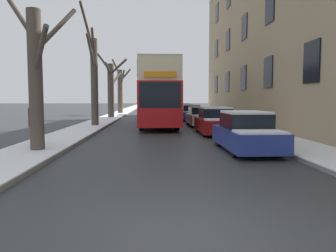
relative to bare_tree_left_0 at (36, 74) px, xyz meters
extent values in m
plane|color=#303335|center=(4.79, -7.26, -2.82)|extent=(320.00, 320.00, 0.00)
cube|color=slate|center=(-0.22, 45.74, -2.76)|extent=(2.29, 130.00, 0.13)
cube|color=white|center=(-0.22, 45.74, -2.68)|extent=(2.27, 130.00, 0.03)
cube|color=slate|center=(9.81, 45.74, -2.76)|extent=(2.29, 130.00, 0.13)
cube|color=white|center=(9.81, 45.74, -2.68)|extent=(2.27, 130.00, 0.03)
cube|color=tan|center=(15.45, 9.94, 4.16)|extent=(9.00, 35.78, 13.97)
cube|color=black|center=(10.92, 2.07, 0.72)|extent=(0.08, 1.40, 1.80)
cube|color=black|center=(10.92, 7.31, 0.72)|extent=(0.08, 1.40, 1.80)
cube|color=black|center=(10.92, 12.56, 0.72)|extent=(0.08, 1.40, 1.80)
cube|color=black|center=(10.92, 17.81, 0.72)|extent=(0.08, 1.40, 1.80)
cube|color=black|center=(10.92, 23.06, 0.72)|extent=(0.08, 1.40, 1.80)
cube|color=black|center=(10.92, 7.31, 4.44)|extent=(0.08, 1.40, 1.80)
cube|color=black|center=(10.92, 12.56, 4.44)|extent=(0.08, 1.40, 1.80)
cube|color=black|center=(10.92, 17.81, 4.44)|extent=(0.08, 1.40, 1.80)
cube|color=black|center=(10.92, 23.06, 4.44)|extent=(0.08, 1.40, 1.80)
cube|color=black|center=(10.92, 23.06, 8.16)|extent=(0.08, 1.40, 1.80)
cylinder|color=#4C4238|center=(0.00, -0.03, -0.30)|extent=(0.49, 0.49, 5.06)
cylinder|color=#4C4238|center=(0.43, -0.72, 0.71)|extent=(1.06, 1.57, 1.46)
cylinder|color=#4C4238|center=(0.56, 0.62, 1.66)|extent=(1.32, 1.50, 1.88)
cylinder|color=#4C4238|center=(-0.78, 0.40, 2.33)|extent=(1.77, 1.06, 2.33)
cylinder|color=#4C4238|center=(0.11, 11.12, 0.22)|extent=(0.49, 0.49, 6.08)
cylinder|color=#4C4238|center=(0.16, 10.59, 3.07)|extent=(0.27, 1.21, 1.48)
cylinder|color=#4C4238|center=(-0.16, 10.36, 3.81)|extent=(0.75, 1.73, 3.08)
cylinder|color=#4C4238|center=(0.07, 10.23, 2.28)|extent=(0.28, 1.93, 2.06)
cylinder|color=#4C4238|center=(-0.07, 21.63, -0.07)|extent=(0.64, 0.64, 5.51)
cylinder|color=#4C4238|center=(-0.71, 21.63, 2.81)|extent=(1.45, 0.23, 1.88)
cylinder|color=#4C4238|center=(0.76, 21.32, 2.38)|extent=(1.86, 0.88, 1.58)
cylinder|color=#4C4238|center=(-0.19, 20.73, 2.05)|extent=(0.47, 1.94, 1.25)
cylinder|color=#4C4238|center=(0.31, 22.60, 1.17)|extent=(1.02, 2.14, 1.69)
cylinder|color=#4C4238|center=(-0.10, 31.64, 0.08)|extent=(0.66, 0.66, 5.80)
cylinder|color=#4C4238|center=(0.25, 30.81, 1.61)|extent=(0.97, 1.92, 2.51)
cylinder|color=#4C4238|center=(-0.44, 30.55, 3.16)|extent=(0.95, 2.37, 1.93)
cylinder|color=#4C4238|center=(-0.05, 32.32, 2.16)|extent=(0.32, 1.54, 1.46)
cylinder|color=#4C4238|center=(0.63, 31.13, 2.22)|extent=(1.71, 1.29, 1.71)
cube|color=red|center=(4.53, 12.25, -1.16)|extent=(2.57, 11.61, 2.65)
cube|color=beige|center=(4.53, 12.25, 0.84)|extent=(2.52, 11.38, 1.35)
cube|color=beige|center=(4.53, 12.25, 1.58)|extent=(2.52, 11.38, 0.12)
cube|color=black|center=(4.53, 12.25, -0.64)|extent=(2.60, 10.22, 1.38)
cube|color=black|center=(4.53, 12.25, 0.91)|extent=(2.60, 10.22, 1.02)
cube|color=black|center=(4.53, 6.47, -0.64)|extent=(2.32, 0.06, 1.45)
cube|color=orange|center=(4.53, 6.46, 0.51)|extent=(1.80, 0.05, 0.32)
cylinder|color=black|center=(3.42, 8.77, -2.27)|extent=(0.30, 1.11, 1.11)
cylinder|color=black|center=(5.65, 8.77, -2.27)|extent=(0.30, 1.11, 1.11)
cylinder|color=black|center=(3.42, 15.51, -2.27)|extent=(0.30, 1.11, 1.11)
cylinder|color=black|center=(5.65, 15.51, -2.27)|extent=(0.30, 1.11, 1.11)
cube|color=navy|center=(7.60, 0.21, -2.32)|extent=(1.76, 4.31, 0.67)
cube|color=black|center=(7.60, 0.38, -1.70)|extent=(1.52, 2.15, 0.57)
cube|color=white|center=(7.60, 0.38, -1.37)|extent=(1.48, 2.05, 0.09)
cube|color=white|center=(7.60, -1.32, -1.94)|extent=(1.59, 1.12, 0.07)
cylinder|color=black|center=(6.83, -1.09, -2.49)|extent=(0.20, 0.67, 0.67)
cylinder|color=black|center=(8.38, -1.09, -2.49)|extent=(0.20, 0.67, 0.67)
cylinder|color=black|center=(6.83, 1.50, -2.49)|extent=(0.20, 0.67, 0.67)
cylinder|color=black|center=(8.38, 1.50, -2.49)|extent=(0.20, 0.67, 0.67)
cube|color=maroon|center=(7.60, 6.18, -2.30)|extent=(1.81, 4.22, 0.71)
cube|color=black|center=(7.60, 6.35, -1.67)|extent=(1.56, 2.11, 0.55)
cube|color=white|center=(7.60, 6.35, -1.35)|extent=(1.52, 2.00, 0.09)
cube|color=white|center=(7.60, 4.68, -1.91)|extent=(1.63, 1.10, 0.07)
cylinder|color=black|center=(6.81, 4.91, -2.50)|extent=(0.20, 0.64, 0.64)
cylinder|color=black|center=(8.40, 4.91, -2.50)|extent=(0.20, 0.64, 0.64)
cylinder|color=black|center=(6.81, 7.44, -2.50)|extent=(0.20, 0.64, 0.64)
cylinder|color=black|center=(8.40, 7.44, -2.50)|extent=(0.20, 0.64, 0.64)
cube|color=silver|center=(7.60, 11.90, -2.31)|extent=(1.73, 4.33, 0.68)
cube|color=black|center=(7.60, 12.08, -1.71)|extent=(1.49, 2.17, 0.52)
cube|color=white|center=(7.60, 12.08, -1.43)|extent=(1.45, 2.06, 0.04)
cube|color=white|center=(7.60, 10.37, -1.95)|extent=(1.56, 1.13, 0.03)
cylinder|color=black|center=(6.85, 10.61, -2.49)|extent=(0.20, 0.66, 0.66)
cylinder|color=black|center=(8.36, 10.61, -2.49)|extent=(0.20, 0.66, 0.66)
cylinder|color=black|center=(6.85, 13.20, -2.49)|extent=(0.20, 0.66, 0.66)
cylinder|color=black|center=(8.36, 13.20, -2.49)|extent=(0.20, 0.66, 0.66)
cube|color=navy|center=(7.60, 17.92, -2.32)|extent=(1.73, 4.12, 0.66)
cube|color=black|center=(7.60, 18.09, -1.71)|extent=(1.49, 2.06, 0.57)
cube|color=white|center=(7.60, 18.09, -1.38)|extent=(1.46, 1.96, 0.08)
cube|color=white|center=(7.60, 16.46, -1.96)|extent=(1.56, 1.07, 0.06)
cylinder|color=black|center=(6.85, 16.69, -2.50)|extent=(0.20, 0.65, 0.65)
cylinder|color=black|center=(8.36, 16.69, -2.50)|extent=(0.20, 0.65, 0.65)
cylinder|color=black|center=(6.85, 19.16, -2.50)|extent=(0.20, 0.65, 0.65)
cylinder|color=black|center=(8.36, 19.16, -2.50)|extent=(0.20, 0.65, 0.65)
cube|color=navy|center=(7.60, 24.12, -2.31)|extent=(1.71, 4.23, 0.68)
cube|color=black|center=(7.60, 24.28, -1.67)|extent=(1.47, 2.11, 0.60)
cube|color=white|center=(7.60, 24.28, -1.33)|extent=(1.43, 2.01, 0.06)
cube|color=white|center=(7.60, 22.61, -1.94)|extent=(1.53, 1.10, 0.05)
cylinder|color=black|center=(6.86, 22.85, -2.49)|extent=(0.20, 0.67, 0.67)
cylinder|color=black|center=(8.35, 22.85, -2.49)|extent=(0.20, 0.67, 0.67)
cylinder|color=black|center=(6.86, 25.38, -2.49)|extent=(0.20, 0.67, 0.67)
cylinder|color=black|center=(8.35, 25.38, -2.49)|extent=(0.20, 0.67, 0.67)
cube|color=white|center=(3.42, 26.74, -1.57)|extent=(1.91, 5.27, 2.06)
cube|color=black|center=(3.42, 24.13, -1.10)|extent=(1.68, 0.06, 0.91)
cylinder|color=black|center=(2.58, 25.06, -2.48)|extent=(0.22, 0.68, 0.68)
cylinder|color=black|center=(4.26, 25.06, -2.48)|extent=(0.22, 0.68, 0.68)
cylinder|color=black|center=(2.58, 28.43, -2.48)|extent=(0.22, 0.68, 0.68)
cylinder|color=black|center=(4.26, 28.43, -2.48)|extent=(0.22, 0.68, 0.68)
cylinder|color=navy|center=(-0.58, 1.15, -2.39)|extent=(0.19, 0.19, 0.86)
cylinder|color=navy|center=(-0.43, 1.06, -2.39)|extent=(0.19, 0.19, 0.86)
cylinder|color=#59191E|center=(-0.51, 1.11, -1.58)|extent=(0.40, 0.40, 0.75)
sphere|color=tan|center=(-0.51, 1.11, -1.09)|extent=(0.24, 0.24, 0.24)
camera|label=1|loc=(4.08, -11.80, -0.89)|focal=35.00mm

